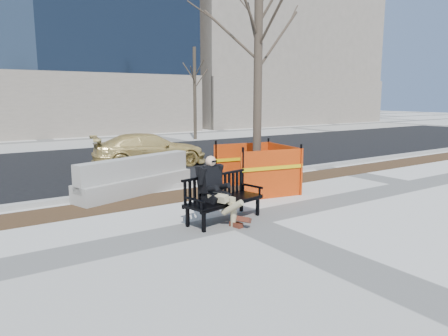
{
  "coord_description": "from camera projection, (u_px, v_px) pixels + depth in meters",
  "views": [
    {
      "loc": [
        -4.92,
        -6.7,
        2.53
      ],
      "look_at": [
        0.1,
        0.75,
        0.98
      ],
      "focal_mm": 33.51,
      "sensor_mm": 36.0,
      "label": 1
    }
  ],
  "objects": [
    {
      "name": "mulch_strip",
      "position": [
        181.0,
        196.0,
        10.74
      ],
      "size": [
        40.0,
        1.2,
        0.02
      ],
      "primitive_type": "cube",
      "color": "#47301C",
      "rests_on": "ground"
    },
    {
      "name": "seated_man",
      "position": [
        214.0,
        223.0,
        8.44
      ],
      "size": [
        0.76,
        1.07,
        1.36
      ],
      "primitive_type": null,
      "rotation": [
        0.0,
        0.0,
        0.2
      ],
      "color": "black",
      "rests_on": "ground"
    },
    {
      "name": "bench",
      "position": [
        224.0,
        221.0,
        8.58
      ],
      "size": [
        1.89,
        0.99,
        0.96
      ],
      "primitive_type": null,
      "rotation": [
        0.0,
        0.0,
        0.2
      ],
      "color": "black",
      "rests_on": "ground"
    },
    {
      "name": "far_tree_right",
      "position": [
        195.0,
        139.0,
        24.84
      ],
      "size": [
        2.79,
        2.79,
        5.74
      ],
      "primitive_type": null,
      "rotation": [
        0.0,
        0.0,
        -0.4
      ],
      "color": "#42382B",
      "rests_on": "ground"
    },
    {
      "name": "jersey_barrier_left",
      "position": [
        136.0,
        194.0,
        10.97
      ],
      "size": [
        3.47,
        1.68,
        0.98
      ],
      "primitive_type": null,
      "rotation": [
        0.0,
        0.0,
        0.3
      ],
      "color": "#9D9A93",
      "rests_on": "ground"
    },
    {
      "name": "asphalt_street",
      "position": [
        103.0,
        164.0,
        15.81
      ],
      "size": [
        60.0,
        10.4,
        0.01
      ],
      "primitive_type": "cube",
      "color": "black",
      "rests_on": "ground"
    },
    {
      "name": "tree_fence",
      "position": [
        256.0,
        191.0,
        11.24
      ],
      "size": [
        3.07,
        3.07,
        6.64
      ],
      "primitive_type": null,
      "rotation": [
        0.0,
        0.0,
        -0.17
      ],
      "color": "#F3460E",
      "rests_on": "ground"
    },
    {
      "name": "jersey_barrier_right",
      "position": [
        258.0,
        180.0,
        12.75
      ],
      "size": [
        2.63,
        0.93,
        0.74
      ],
      "primitive_type": null,
      "rotation": [
        0.0,
        0.0,
        -0.16
      ],
      "color": "gray",
      "rests_on": "ground"
    },
    {
      "name": "sedan",
      "position": [
        150.0,
        166.0,
        15.37
      ],
      "size": [
        4.35,
        2.44,
        1.19
      ],
      "primitive_type": "imported",
      "rotation": [
        0.0,
        0.0,
        1.37
      ],
      "color": "tan",
      "rests_on": "ground"
    },
    {
      "name": "ground",
      "position": [
        240.0,
        220.0,
        8.61
      ],
      "size": [
        120.0,
        120.0,
        0.0
      ],
      "primitive_type": "plane",
      "color": "beige",
      "rests_on": "ground"
    },
    {
      "name": "curb",
      "position": [
        164.0,
        187.0,
        11.51
      ],
      "size": [
        60.0,
        0.25,
        0.12
      ],
      "primitive_type": "cube",
      "color": "#9E9B93",
      "rests_on": "ground"
    }
  ]
}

